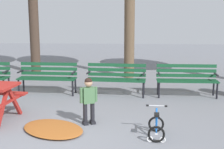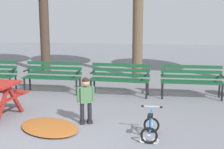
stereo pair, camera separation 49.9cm
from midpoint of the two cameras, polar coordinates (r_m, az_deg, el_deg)
ground at (r=5.66m, az=-10.10°, el=-12.12°), size 36.00×36.00×0.00m
park_bench_left at (r=8.99m, az=-9.04°, el=0.00°), size 1.61×0.51×0.85m
park_bench_right at (r=8.57m, az=3.11°, el=-0.41°), size 1.63×0.57×0.85m
park_bench_far_right at (r=8.63m, az=15.74°, el=-0.74°), size 1.60×0.46×0.85m
child_standing at (r=6.35m, az=-2.52°, el=-4.10°), size 0.34×0.24×0.95m
kids_bicycle at (r=5.79m, az=9.42°, el=-9.42°), size 0.39×0.58×0.54m
leaf_pile at (r=6.28m, az=-8.96°, el=-9.35°), size 1.61×1.52×0.07m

